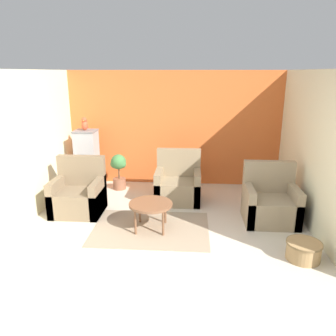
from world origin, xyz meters
TOP-DOWN VIEW (x-y plane):
  - ground_plane at (0.00, 0.00)m, footprint 20.00×20.00m
  - wall_back_accent at (0.00, 3.48)m, footprint 4.63×0.06m
  - wall_left at (-2.28, 1.73)m, footprint 0.06×3.45m
  - wall_right at (2.28, 1.73)m, footprint 0.06×3.45m
  - area_rug at (-0.23, 1.17)m, footprint 1.81×1.31m
  - coffee_table at (-0.23, 1.17)m, footprint 0.68×0.68m
  - armchair_left at (-1.57, 1.73)m, footprint 0.84×0.72m
  - armchair_right at (1.70, 1.62)m, footprint 0.84×0.72m
  - armchair_middle at (0.14, 2.41)m, footprint 0.84×0.72m
  - birdcage at (-1.78, 2.95)m, footprint 0.59×0.59m
  - parrot at (-1.78, 2.95)m, footprint 0.13×0.23m
  - potted_plant at (-1.13, 2.97)m, footprint 0.34×0.31m
  - wicker_basket at (1.89, 0.46)m, footprint 0.46×0.46m

SIDE VIEW (x-z plane):
  - ground_plane at x=0.00m, z-range 0.00..0.00m
  - area_rug at x=-0.23m, z-range 0.00..0.01m
  - wicker_basket at x=1.89m, z-range 0.01..0.26m
  - armchair_left at x=-1.57m, z-range -0.17..0.79m
  - armchair_right at x=1.70m, z-range -0.17..0.79m
  - armchair_middle at x=0.14m, z-range -0.17..0.79m
  - coffee_table at x=-0.23m, z-range 0.18..0.62m
  - potted_plant at x=-1.13m, z-range 0.07..0.83m
  - birdcage at x=-1.78m, z-range -0.04..1.21m
  - wall_back_accent at x=0.00m, z-range 0.00..2.43m
  - wall_left at x=-2.28m, z-range 0.00..2.43m
  - wall_right at x=2.28m, z-range 0.00..2.43m
  - parrot at x=-1.78m, z-range 1.24..1.51m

